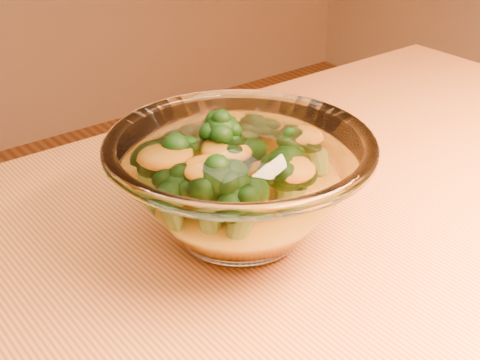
{
  "coord_description": "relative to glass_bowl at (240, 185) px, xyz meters",
  "views": [
    {
      "loc": [
        -0.31,
        -0.29,
        1.09
      ],
      "look_at": [
        0.0,
        0.12,
        0.81
      ],
      "focal_mm": 50.0,
      "sensor_mm": 36.0,
      "label": 1
    }
  ],
  "objects": [
    {
      "name": "cheese_sauce",
      "position": [
        -0.0,
        0.0,
        -0.02
      ],
      "size": [
        0.13,
        0.13,
        0.04
      ],
      "primitive_type": "ellipsoid",
      "color": "gold",
      "rests_on": "glass_bowl"
    },
    {
      "name": "broccoli_heap",
      "position": [
        -0.01,
        0.01,
        0.02
      ],
      "size": [
        0.16,
        0.14,
        0.08
      ],
      "color": "black",
      "rests_on": "cheese_sauce"
    },
    {
      "name": "glass_bowl",
      "position": [
        0.0,
        0.0,
        0.0
      ],
      "size": [
        0.24,
        0.24,
        0.1
      ],
      "color": "white",
      "rests_on": "table"
    }
  ]
}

